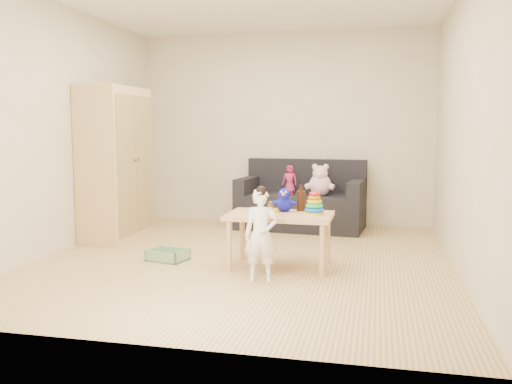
% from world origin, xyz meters
% --- Properties ---
extents(room, '(4.50, 4.50, 4.50)m').
position_xyz_m(room, '(0.00, 0.00, 1.30)').
color(room, '#DCB476').
rests_on(room, ground).
extents(wardrobe, '(0.49, 0.99, 1.78)m').
position_xyz_m(wardrobe, '(-1.74, 0.68, 0.89)').
color(wardrobe, '#E5B17E').
rests_on(wardrobe, ground).
extents(sofa, '(1.67, 0.95, 0.45)m').
position_xyz_m(sofa, '(0.30, 1.80, 0.23)').
color(sofa, black).
rests_on(sofa, ground).
extents(play_table, '(0.97, 0.62, 0.51)m').
position_xyz_m(play_table, '(0.39, -0.24, 0.26)').
color(play_table, '#EDB682').
rests_on(play_table, ground).
extents(storage_bin, '(0.42, 0.35, 0.11)m').
position_xyz_m(storage_bin, '(-0.74, -0.22, 0.05)').
color(storage_bin, '#75A074').
rests_on(storage_bin, ground).
extents(toddler, '(0.32, 0.24, 0.77)m').
position_xyz_m(toddler, '(0.31, -0.72, 0.39)').
color(toddler, white).
rests_on(toddler, ground).
extents(pink_bear, '(0.36, 0.34, 0.34)m').
position_xyz_m(pink_bear, '(0.56, 1.72, 0.62)').
color(pink_bear, '#FAB8DC').
rests_on(pink_bear, sofa).
extents(doll, '(0.19, 0.14, 0.37)m').
position_xyz_m(doll, '(0.16, 1.77, 0.64)').
color(doll, '#B52157').
rests_on(doll, sofa).
extents(ring_stacker, '(0.18, 0.18, 0.21)m').
position_xyz_m(ring_stacker, '(0.70, -0.20, 0.59)').
color(ring_stacker, yellow).
rests_on(ring_stacker, play_table).
extents(brown_bottle, '(0.09, 0.09, 0.25)m').
position_xyz_m(brown_bottle, '(0.56, -0.02, 0.62)').
color(brown_bottle, black).
rests_on(brown_bottle, play_table).
extents(blue_plush, '(0.19, 0.15, 0.23)m').
position_xyz_m(blue_plush, '(0.41, -0.10, 0.63)').
color(blue_plush, '#171BD2').
rests_on(blue_plush, play_table).
extents(wooden_figure, '(0.05, 0.04, 0.12)m').
position_xyz_m(wooden_figure, '(0.31, -0.28, 0.57)').
color(wooden_figure, brown).
rests_on(wooden_figure, play_table).
extents(yellow_book, '(0.23, 0.23, 0.02)m').
position_xyz_m(yellow_book, '(0.26, -0.11, 0.52)').
color(yellow_book, gold).
rests_on(yellow_book, play_table).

